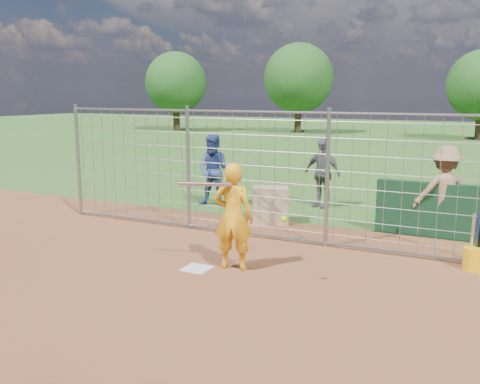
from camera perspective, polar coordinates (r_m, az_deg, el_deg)
The scene contains 12 objects.
ground at distance 9.07m, azimuth -3.98°, elevation -7.84°, with size 100.00×100.00×0.00m, color #2D591E.
infield_dirt at distance 6.84m, azimuth -17.15°, elevation -14.64°, with size 18.00×18.00×0.00m, color brown.
home_plate at distance 8.91m, azimuth -4.63°, elevation -8.14°, with size 0.43×0.43×0.02m, color silver.
dugout_wall at distance 11.30m, azimuth 20.84°, elevation -1.93°, with size 2.60×0.20×1.10m, color #11381E.
batter at distance 8.66m, azimuth -0.74°, elevation -2.64°, with size 0.64×0.42×1.77m, color #F6A115.
bystander_a at distance 13.53m, azimuth -2.74°, elevation 2.29°, with size 0.89×0.69×1.83m, color navy.
bystander_b at distance 13.59m, azimuth 8.74°, elevation 2.02°, with size 1.02×0.42×1.74m, color #57585C.
bystander_c at distance 11.34m, azimuth 20.95°, elevation 0.02°, with size 1.19×0.68×1.84m, color #8D6B4D.
equipment_bin at distance 11.89m, azimuth 3.30°, elevation -1.39°, with size 0.80×0.55×0.80m, color tan.
equipment_in_play at distance 8.30m, azimuth -1.82°, elevation 0.01°, with size 1.87×0.33×0.47m.
bucket_with_bats at distance 9.55m, azimuth 23.71°, elevation -6.25°, with size 0.34×0.36×0.97m.
backstop_fence at distance 10.51m, azimuth 1.43°, elevation 1.80°, with size 9.08×0.08×2.60m.
Camera 1 is at (4.36, -7.42, 2.87)m, focal length 40.00 mm.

